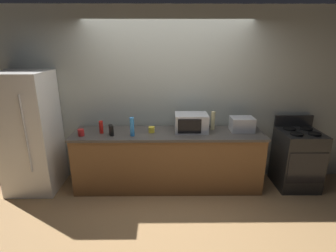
{
  "coord_description": "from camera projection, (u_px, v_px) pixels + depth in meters",
  "views": [
    {
      "loc": [
        -0.04,
        -3.31,
        2.2
      ],
      "look_at": [
        0.0,
        0.4,
        1.0
      ],
      "focal_mm": 28.21,
      "sensor_mm": 36.0,
      "label": 1
    }
  ],
  "objects": [
    {
      "name": "cordless_phone",
      "position": [
        111.0,
        130.0,
        3.79
      ],
      "size": [
        0.09,
        0.12,
        0.15
      ],
      "primitive_type": "cube",
      "rotation": [
        0.0,
        0.0,
        0.38
      ],
      "color": "black",
      "rests_on": "counter_run"
    },
    {
      "name": "counter_run",
      "position": [
        168.0,
        160.0,
        4.07
      ],
      "size": [
        2.84,
        0.64,
        0.9
      ],
      "color": "brown",
      "rests_on": "ground_plane"
    },
    {
      "name": "bottle_hot_sauce",
      "position": [
        101.0,
        127.0,
        3.87
      ],
      "size": [
        0.06,
        0.06,
        0.19
      ],
      "primitive_type": "cylinder",
      "color": "red",
      "rests_on": "counter_run"
    },
    {
      "name": "stove_range",
      "position": [
        297.0,
        159.0,
        4.08
      ],
      "size": [
        0.6,
        0.61,
        1.08
      ],
      "color": "black",
      "rests_on": "ground_plane"
    },
    {
      "name": "bottle_hand_soap",
      "position": [
        213.0,
        121.0,
        4.02
      ],
      "size": [
        0.06,
        0.06,
        0.28
      ],
      "primitive_type": "cylinder",
      "color": "beige",
      "rests_on": "counter_run"
    },
    {
      "name": "ground_plane",
      "position": [
        168.0,
        200.0,
        3.82
      ],
      "size": [
        8.0,
        8.0,
        0.0
      ],
      "primitive_type": "plane",
      "color": "#A87F51"
    },
    {
      "name": "bottle_spray_cleaner",
      "position": [
        132.0,
        127.0,
        3.74
      ],
      "size": [
        0.06,
        0.06,
        0.27
      ],
      "primitive_type": "cylinder",
      "color": "#338CE5",
      "rests_on": "counter_run"
    },
    {
      "name": "microwave",
      "position": [
        191.0,
        123.0,
        3.93
      ],
      "size": [
        0.48,
        0.35,
        0.27
      ],
      "color": "#B7BABF",
      "rests_on": "counter_run"
    },
    {
      "name": "mug_red",
      "position": [
        81.0,
        133.0,
        3.78
      ],
      "size": [
        0.09,
        0.09,
        0.1
      ],
      "primitive_type": "cylinder",
      "color": "red",
      "rests_on": "counter_run"
    },
    {
      "name": "toaster_oven",
      "position": [
        242.0,
        124.0,
        3.96
      ],
      "size": [
        0.34,
        0.26,
        0.21
      ],
      "primitive_type": "cube",
      "color": "#B7BABF",
      "rests_on": "counter_run"
    },
    {
      "name": "refrigerator",
      "position": [
        30.0,
        133.0,
        3.91
      ],
      "size": [
        0.72,
        0.73,
        1.8
      ],
      "color": "white",
      "rests_on": "ground_plane"
    },
    {
      "name": "mug_yellow",
      "position": [
        152.0,
        130.0,
        3.91
      ],
      "size": [
        0.09,
        0.09,
        0.09
      ],
      "primitive_type": "cylinder",
      "color": "yellow",
      "rests_on": "counter_run"
    },
    {
      "name": "back_wall",
      "position": [
        168.0,
        97.0,
        4.18
      ],
      "size": [
        6.4,
        0.1,
        2.7
      ],
      "primitive_type": "cube",
      "color": "#9EA399",
      "rests_on": "ground_plane"
    }
  ]
}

